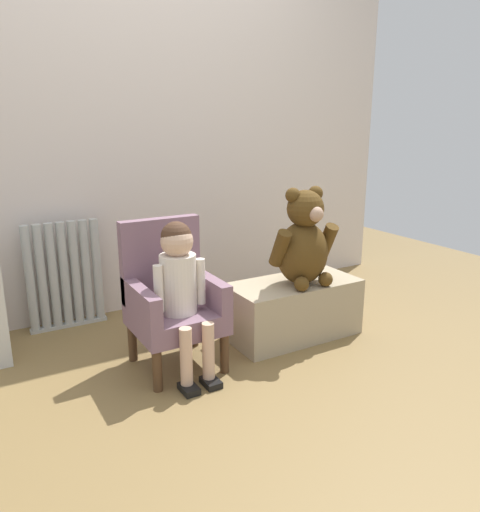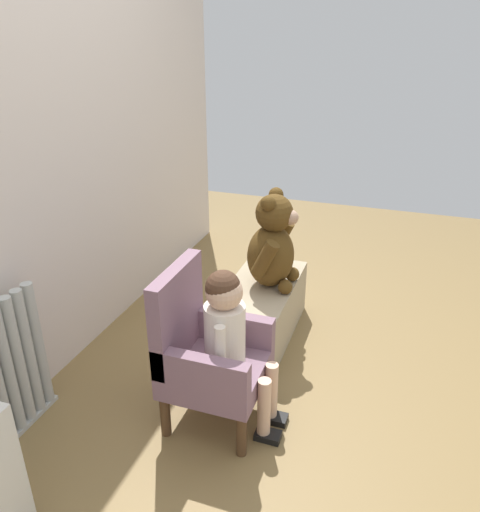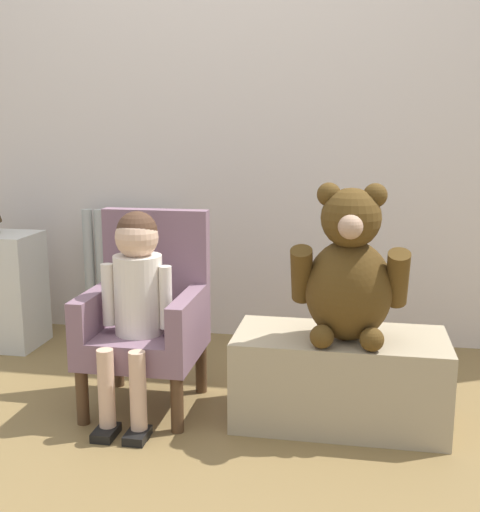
{
  "view_description": "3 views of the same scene",
  "coord_description": "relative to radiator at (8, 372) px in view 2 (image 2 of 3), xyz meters",
  "views": [
    {
      "loc": [
        -1.01,
        -1.69,
        1.18
      ],
      "look_at": [
        0.21,
        0.41,
        0.51
      ],
      "focal_mm": 35.0,
      "sensor_mm": 36.0,
      "label": 1
    },
    {
      "loc": [
        -1.76,
        -0.27,
        1.59
      ],
      "look_at": [
        0.26,
        0.43,
        0.61
      ],
      "focal_mm": 35.0,
      "sensor_mm": 36.0,
      "label": 2
    },
    {
      "loc": [
        0.59,
        -1.72,
        1.02
      ],
      "look_at": [
        0.19,
        0.47,
        0.56
      ],
      "focal_mm": 45.0,
      "sensor_mm": 36.0,
      "label": 3
    }
  ],
  "objects": [
    {
      "name": "back_wall",
      "position": [
        0.5,
        0.13,
        0.89
      ],
      "size": [
        3.8,
        0.05,
        2.4
      ],
      "primitive_type": "cube",
      "color": "beige",
      "rests_on": "ground_plane"
    },
    {
      "name": "child_armchair",
      "position": [
        0.35,
        -0.73,
        0.03
      ],
      "size": [
        0.4,
        0.4,
        0.71
      ],
      "color": "slate",
      "rests_on": "ground_plane"
    },
    {
      "name": "radiator",
      "position": [
        0.0,
        0.0,
        0.0
      ],
      "size": [
        0.43,
        0.05,
        0.62
      ],
      "color": "#ABAFAB",
      "rests_on": "ground_plane"
    },
    {
      "name": "child_figure",
      "position": [
        0.35,
        -0.84,
        0.17
      ],
      "size": [
        0.25,
        0.35,
        0.73
      ],
      "color": "silver",
      "rests_on": "ground_plane"
    },
    {
      "name": "large_teddy_bear",
      "position": [
        1.08,
        -0.81,
        0.24
      ],
      "size": [
        0.38,
        0.27,
        0.52
      ],
      "color": "#4D3514",
      "rests_on": "low_bench"
    },
    {
      "name": "low_bench",
      "position": [
        1.06,
        -0.77,
        -0.15
      ],
      "size": [
        0.72,
        0.35,
        0.32
      ],
      "primitive_type": "cube",
      "color": "tan",
      "rests_on": "ground_plane"
    },
    {
      "name": "ground_plane",
      "position": [
        0.5,
        -1.17,
        -0.31
      ],
      "size": [
        6.0,
        6.0,
        0.0
      ],
      "primitive_type": "plane",
      "color": "olive"
    }
  ]
}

